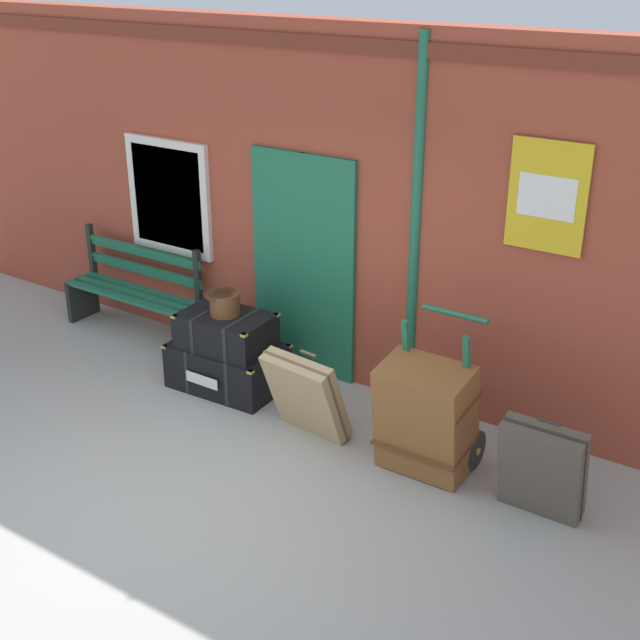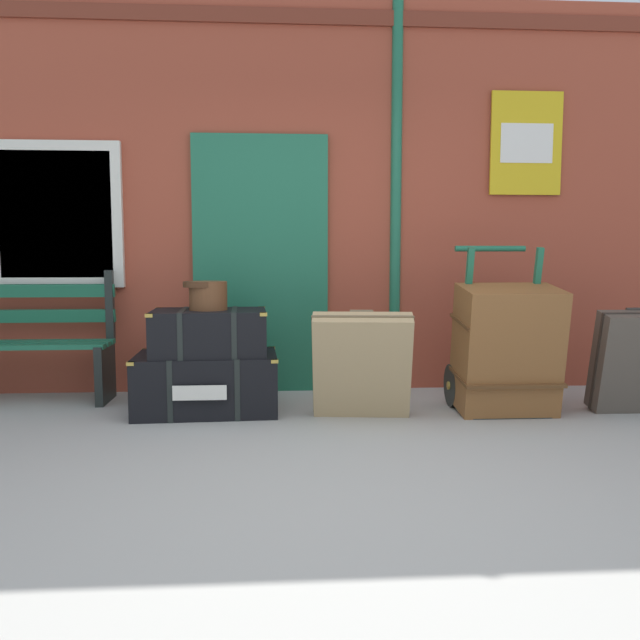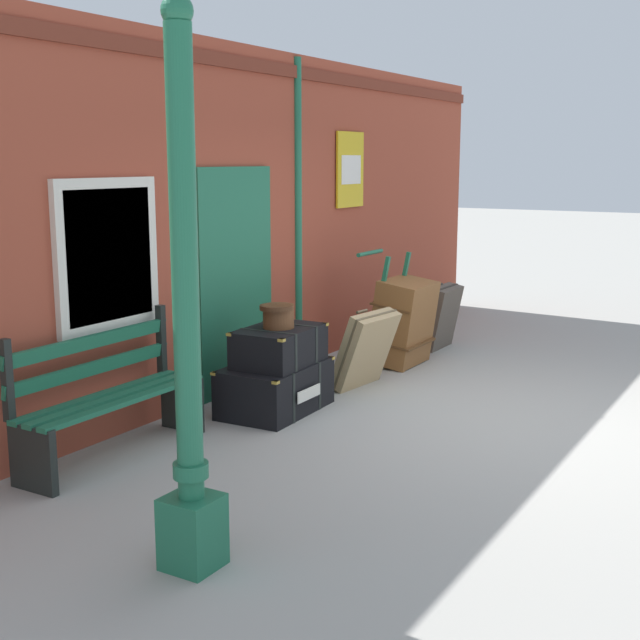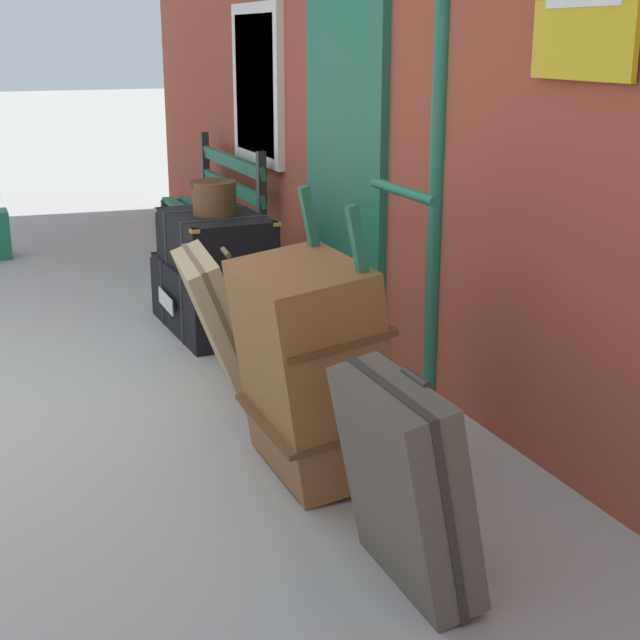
{
  "view_description": "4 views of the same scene",
  "coord_description": "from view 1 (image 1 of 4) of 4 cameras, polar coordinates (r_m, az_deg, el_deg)",
  "views": [
    {
      "loc": [
        3.79,
        -3.55,
        3.75
      ],
      "look_at": [
        0.13,
        1.93,
        0.82
      ],
      "focal_mm": 47.47,
      "sensor_mm": 36.0,
      "label": 1
    },
    {
      "loc": [
        -0.24,
        -2.88,
        1.12
      ],
      "look_at": [
        0.07,
        1.82,
        0.65
      ],
      "focal_mm": 36.05,
      "sensor_mm": 36.0,
      "label": 2
    },
    {
      "loc": [
        -6.69,
        -2.25,
        2.16
      ],
      "look_at": [
        0.25,
        1.89,
        0.63
      ],
      "focal_mm": 47.63,
      "sensor_mm": 36.0,
      "label": 3
    },
    {
      "loc": [
        4.8,
        0.18,
        1.78
      ],
      "look_at": [
        0.9,
        1.75,
        0.51
      ],
      "focal_mm": 52.58,
      "sensor_mm": 36.0,
      "label": 4
    }
  ],
  "objects": [
    {
      "name": "suitcase_olive",
      "position": [
        6.24,
        14.74,
        -9.71
      ],
      "size": [
        0.6,
        0.33,
        0.76
      ],
      "color": "#51473D",
      "rests_on": "ground"
    },
    {
      "name": "suitcase_beige",
      "position": [
        6.94,
        -0.95,
        -5.12
      ],
      "size": [
        0.71,
        0.48,
        0.76
      ],
      "color": "tan",
      "rests_on": "ground"
    },
    {
      "name": "porters_trolley",
      "position": [
        6.74,
        7.74,
        -7.33
      ],
      "size": [
        0.71,
        0.59,
        1.2
      ],
      "color": "black",
      "rests_on": "ground"
    },
    {
      "name": "round_hatbox",
      "position": [
        7.52,
        -6.47,
        1.2
      ],
      "size": [
        0.31,
        0.28,
        0.2
      ],
      "color": "brown",
      "rests_on": "steamer_trunk_middle"
    },
    {
      "name": "steamer_trunk_base",
      "position": [
        7.82,
        -6.23,
        -3.08
      ],
      "size": [
        1.04,
        0.7,
        0.43
      ],
      "color": "black",
      "rests_on": "ground"
    },
    {
      "name": "brick_facade",
      "position": [
        7.54,
        1.85,
        7.4
      ],
      "size": [
        10.4,
        0.35,
        3.2
      ],
      "color": "#9E422D",
      "rests_on": "ground"
    },
    {
      "name": "large_brown_trunk",
      "position": [
        6.5,
        7.14,
        -6.56
      ],
      "size": [
        0.7,
        0.55,
        0.93
      ],
      "color": "brown",
      "rests_on": "ground"
    },
    {
      "name": "ground_plane",
      "position": [
        6.4,
        -10.9,
        -12.38
      ],
      "size": [
        60.0,
        60.0,
        0.0
      ],
      "primitive_type": "plane",
      "color": "#A3A099"
    },
    {
      "name": "steamer_trunk_middle",
      "position": [
        7.62,
        -6.33,
        -0.73
      ],
      "size": [
        0.84,
        0.59,
        0.33
      ],
      "color": "black",
      "rests_on": "steamer_trunk_base"
    },
    {
      "name": "platform_bench",
      "position": [
        9.0,
        -12.37,
        1.86
      ],
      "size": [
        1.6,
        0.43,
        1.01
      ],
      "color": "#1E6647",
      "rests_on": "ground"
    }
  ]
}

